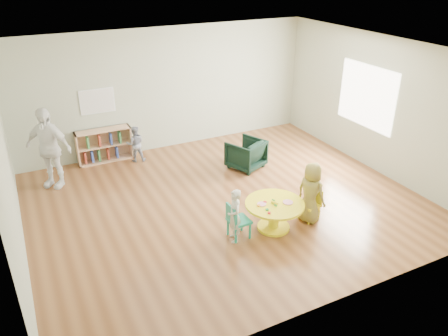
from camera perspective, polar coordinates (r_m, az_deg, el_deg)
name	(u,v)px	position (r m, az deg, el deg)	size (l,w,h in m)	color
room	(226,105)	(7.48, 0.30, 8.19)	(7.10, 7.00, 2.80)	brown
activity_table	(274,211)	(7.37, 6.59, -5.59)	(0.99, 0.99, 0.54)	yellow
kid_chair_left	(237,220)	(7.11, 1.65, -6.84)	(0.34, 0.34, 0.62)	#1B9476
kid_chair_right	(311,203)	(7.77, 11.36, -4.50)	(0.35, 0.35, 0.57)	yellow
bookshelf	(104,145)	(10.10, -15.46, 2.88)	(1.20, 0.30, 0.75)	tan
alphabet_poster	(97,101)	(9.89, -16.22, 8.38)	(0.74, 0.01, 0.54)	white
armchair	(246,154)	(9.43, 2.88, 1.83)	(0.68, 0.70, 0.64)	black
child_left	(235,216)	(6.98, 1.38, -6.26)	(0.33, 0.22, 0.92)	silver
child_right	(311,193)	(7.58, 11.28, -3.19)	(0.54, 0.35, 1.10)	gold
toddler	(135,144)	(9.89, -11.51, 3.11)	(0.40, 0.31, 0.83)	#1B2544
adult_caretaker	(48,148)	(9.13, -21.96, 2.44)	(0.96, 0.40, 1.63)	white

